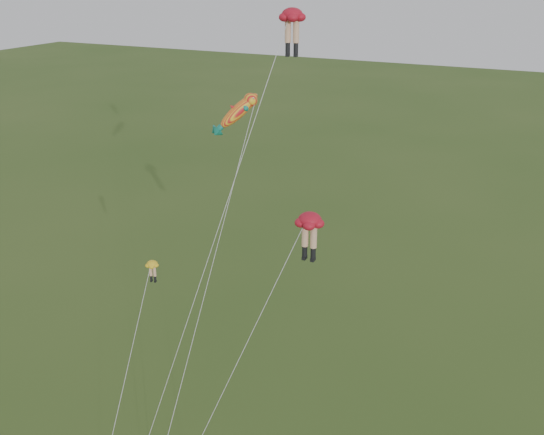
% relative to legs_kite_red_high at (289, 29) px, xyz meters
% --- Properties ---
extents(legs_kite_red_high, '(5.99, 8.98, 23.03)m').
position_rel_legs_kite_red_high_xyz_m(legs_kite_red_high, '(0.00, 0.00, 0.00)').
color(legs_kite_red_high, '#B01224').
rests_on(legs_kite_red_high, ground).
extents(legs_kite_red_mid, '(5.20, 7.00, 13.42)m').
position_rel_legs_kite_red_high_xyz_m(legs_kite_red_mid, '(1.94, -1.71, -9.38)').
color(legs_kite_red_mid, '#B01224').
rests_on(legs_kite_red_mid, ground).
extents(legs_kite_yellow, '(1.95, 8.17, 9.53)m').
position_rel_legs_kite_red_high_xyz_m(legs_kite_yellow, '(-6.76, -3.81, -13.57)').
color(legs_kite_yellow, yellow).
rests_on(legs_kite_yellow, ground).
extents(fish_kite, '(3.14, 14.58, 18.15)m').
position_rel_legs_kite_red_high_xyz_m(fish_kite, '(-4.77, 3.54, -5.28)').
color(fish_kite, yellow).
rests_on(fish_kite, ground).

